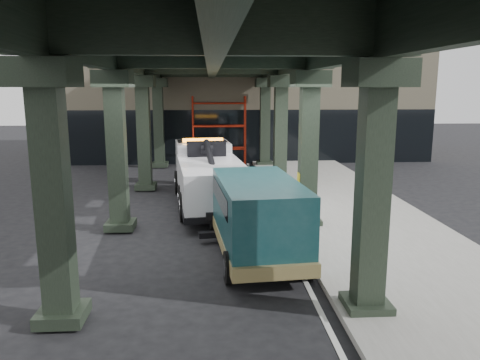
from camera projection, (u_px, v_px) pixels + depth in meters
name	position (u px, v px, depth m)	size (l,w,h in m)	color
ground	(229.00, 249.00, 13.22)	(90.00, 90.00, 0.00)	black
sidewalk	(363.00, 224.00, 15.44)	(5.00, 40.00, 0.15)	gray
lane_stripe	(279.00, 227.00, 15.28)	(0.12, 38.00, 0.01)	silver
viaduct	(213.00, 55.00, 14.09)	(7.40, 32.00, 6.40)	black
building	(246.00, 95.00, 32.14)	(22.00, 10.00, 8.00)	#C6B793
scaffolding	(219.00, 129.00, 27.14)	(3.08, 0.88, 4.00)	#A91F0D
tow_truck	(207.00, 174.00, 17.90)	(2.98, 7.97, 2.56)	black
towed_van	(256.00, 215.00, 12.48)	(2.53, 5.47, 2.15)	#113A3E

